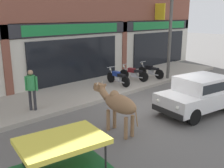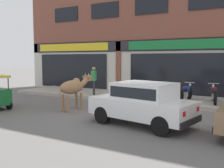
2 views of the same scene
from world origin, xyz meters
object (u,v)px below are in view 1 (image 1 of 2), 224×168
Objects in this scene: car_0 at (200,93)px; motorcycle_2 at (151,71)px; cow at (118,103)px; pedestrian at (31,86)px; motorcycle_1 at (134,74)px; motorcycle_0 at (118,78)px; utility_pole at (170,27)px.

car_0 is 2.09× the size of motorcycle_2.
pedestrian reaches higher than cow.
motorcycle_1 is at bearing 170.80° from motorcycle_2.
motorcycle_2 is (2.60, -0.14, 0.00)m from motorcycle_0.
pedestrian is at bearing -175.00° from motorcycle_0.
motorcycle_0 is at bearing 163.26° from utility_pole.
utility_pole reaches higher than motorcycle_2.
pedestrian is at bearing -177.70° from motorcycle_2.
cow reaches higher than motorcycle_0.
motorcycle_0 is 5.18m from pedestrian.
utility_pole reaches higher than cow.
motorcycle_1 is (5.20, 3.95, -0.44)m from cow.
pedestrian is (-7.73, -0.31, 0.60)m from motorcycle_2.
motorcycle_2 is at bearing -3.02° from motorcycle_0.
motorcycle_2 is at bearing 2.30° from pedestrian.
pedestrian is 0.27× the size of utility_pole.
motorcycle_2 is 1.13× the size of pedestrian.
motorcycle_0 and motorcycle_2 have the same top height.
motorcycle_2 is at bearing 58.86° from car_0.
car_0 is 5.62m from utility_pole.
cow is at bearing -134.94° from motorcycle_0.
motorcycle_2 is (2.82, 4.66, -0.25)m from car_0.
motorcycle_0 is (0.21, 4.80, -0.25)m from car_0.
car_0 is at bearing -107.52° from motorcycle_1.
cow reaches higher than motorcycle_1.
car_0 is 5.11m from motorcycle_1.
pedestrian reaches higher than motorcycle_0.
motorcycle_2 is (6.48, 3.74, -0.44)m from cow.
pedestrian is (-4.91, 4.35, 0.34)m from car_0.
cow is at bearing 165.94° from car_0.
car_0 is 5.45m from motorcycle_2.
pedestrian is at bearing 176.48° from utility_pole.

